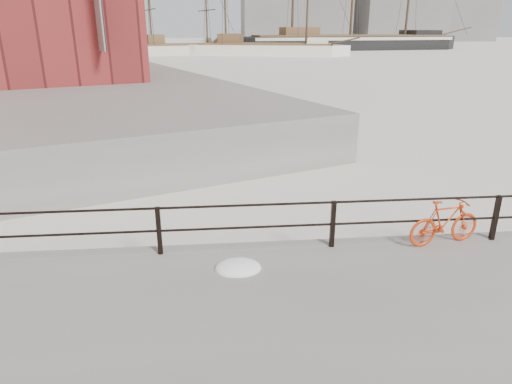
# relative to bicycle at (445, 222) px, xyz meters

# --- Properties ---
(ground) EXTENTS (400.00, 400.00, 0.00)m
(ground) POSITION_rel_bicycle_xyz_m (1.16, 0.25, -0.84)
(ground) COLOR white
(ground) RESTS_ON ground
(guardrail) EXTENTS (28.00, 0.10, 1.00)m
(guardrail) POSITION_rel_bicycle_xyz_m (1.16, 0.10, 0.01)
(guardrail) COLOR black
(guardrail) RESTS_ON promenade
(bicycle) EXTENTS (1.65, 0.55, 0.99)m
(bicycle) POSITION_rel_bicycle_xyz_m (0.00, 0.00, 0.00)
(bicycle) COLOR red
(bicycle) RESTS_ON promenade
(barque_black) EXTENTS (58.08, 26.14, 31.99)m
(barque_black) POSITION_rel_bicycle_xyz_m (24.32, 90.13, -0.84)
(barque_black) COLOR black
(barque_black) RESTS_ON ground
(schooner_mid) EXTENTS (32.94, 20.49, 21.87)m
(schooner_mid) POSITION_rel_bicycle_xyz_m (4.60, 73.35, -0.84)
(schooner_mid) COLOR silver
(schooner_mid) RESTS_ON ground
(schooner_left) EXTENTS (23.61, 15.89, 16.72)m
(schooner_left) POSITION_rel_bicycle_xyz_m (-10.03, 76.12, -0.84)
(schooner_left) COLOR beige
(schooner_left) RESTS_ON ground
(industrial_west) EXTENTS (32.00, 18.00, 18.00)m
(industrial_west) POSITION_rel_bicycle_xyz_m (21.16, 140.25, 8.16)
(industrial_west) COLOR gray
(industrial_west) RESTS_ON ground
(industrial_mid) EXTENTS (26.00, 20.00, 24.00)m
(industrial_mid) POSITION_rel_bicycle_xyz_m (56.16, 145.25, 11.16)
(industrial_mid) COLOR gray
(industrial_mid) RESTS_ON ground
(industrial_east) EXTENTS (20.00, 16.00, 14.00)m
(industrial_east) POSITION_rel_bicycle_xyz_m (79.16, 150.25, 6.16)
(industrial_east) COLOR gray
(industrial_east) RESTS_ON ground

